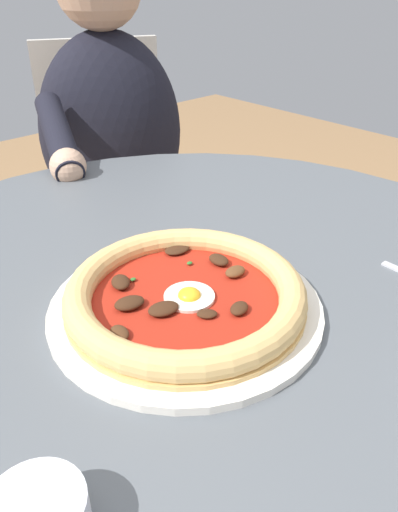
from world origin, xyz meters
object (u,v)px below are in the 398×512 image
at_px(pizza_on_plate, 185,297).
at_px(diner_person, 118,205).
at_px(cafe_chair_diner, 110,173).
at_px(dining_table, 195,379).

xyz_separation_m(pizza_on_plate, diner_person, (-0.36, -0.69, -0.23)).
relative_size(diner_person, cafe_chair_diner, 1.26).
bearing_deg(dining_table, cafe_chair_diner, -116.15).
relative_size(dining_table, cafe_chair_diner, 1.17).
bearing_deg(pizza_on_plate, cafe_chair_diner, -117.48).
xyz_separation_m(pizza_on_plate, cafe_chair_diner, (-0.43, -0.82, -0.19)).
bearing_deg(pizza_on_plate, diner_person, -117.59).
bearing_deg(diner_person, pizza_on_plate, 62.41).
xyz_separation_m(diner_person, cafe_chair_diner, (-0.06, -0.12, 0.04)).
xyz_separation_m(dining_table, diner_person, (-0.33, -0.67, -0.06)).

